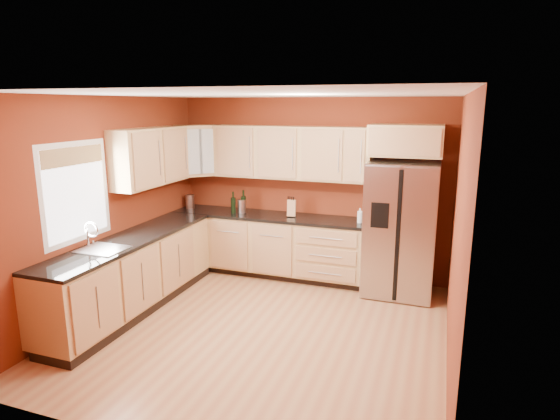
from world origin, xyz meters
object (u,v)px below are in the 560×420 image
refrigerator (400,229)px  canister_left (190,202)px  wine_bottle_a (243,201)px  knife_block (292,208)px  soap_dispenser (360,215)px

refrigerator → canister_left: bearing=178.7°
wine_bottle_a → knife_block: 0.75m
refrigerator → knife_block: size_ratio=7.44×
refrigerator → soap_dispenser: refrigerator is taller
knife_block → soap_dispenser: (1.00, -0.06, -0.02)m
canister_left → knife_block: size_ratio=0.90×
wine_bottle_a → knife_block: size_ratio=1.41×
canister_left → soap_dispenser: (2.65, -0.03, -0.01)m
wine_bottle_a → knife_block: wine_bottle_a is taller
refrigerator → soap_dispenser: 0.57m
canister_left → knife_block: (1.65, 0.03, 0.01)m
canister_left → soap_dispenser: 2.65m
refrigerator → wine_bottle_a: 2.31m
canister_left → wine_bottle_a: 0.90m
canister_left → wine_bottle_a: (0.90, 0.02, 0.06)m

